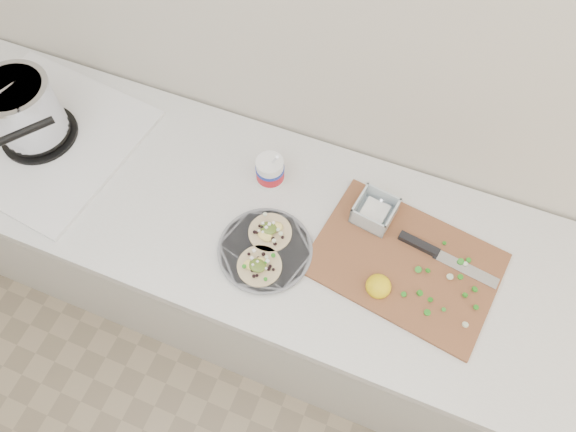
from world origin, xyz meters
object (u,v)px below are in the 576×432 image
at_px(stove, 30,119).
at_px(taco_plate, 265,249).
at_px(cutboard, 404,256).
at_px(tub, 271,170).

distance_m(stove, taco_plate, 0.84).
relative_size(stove, taco_plate, 2.39).
xyz_separation_m(stove, taco_plate, (0.83, -0.11, -0.07)).
bearing_deg(stove, cutboard, 7.74).
bearing_deg(cutboard, stove, -170.32).
bearing_deg(taco_plate, cutboard, 18.63).
height_order(stove, cutboard, stove).
xyz_separation_m(tub, cutboard, (0.44, -0.10, -0.04)).
xyz_separation_m(taco_plate, cutboard, (0.37, 0.12, 0.00)).
height_order(taco_plate, tub, tub).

